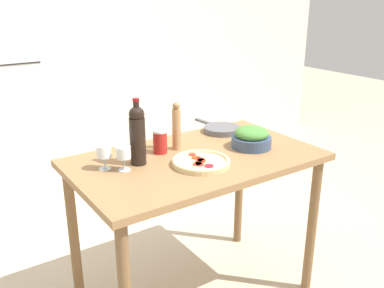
{
  "coord_description": "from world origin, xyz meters",
  "views": [
    {
      "loc": [
        -1.21,
        -1.76,
        1.74
      ],
      "look_at": [
        0.0,
        0.04,
        0.96
      ],
      "focal_mm": 40.0,
      "sensor_mm": 36.0,
      "label": 1
    }
  ],
  "objects_px": {
    "salad_bowl": "(251,138)",
    "wine_glass_near": "(123,154)",
    "salt_canister": "(160,141)",
    "wine_glass_far": "(104,153)",
    "pepper_mill": "(176,127)",
    "cast_iron_skillet": "(221,129)",
    "wine_bottle": "(137,134)",
    "homemade_pizza": "(201,162)"
  },
  "relations": [
    {
      "from": "wine_bottle",
      "to": "pepper_mill",
      "type": "xyz_separation_m",
      "value": [
        0.28,
        0.07,
        -0.03
      ]
    },
    {
      "from": "homemade_pizza",
      "to": "salad_bowl",
      "type": "bearing_deg",
      "value": 7.73
    },
    {
      "from": "wine_glass_near",
      "to": "cast_iron_skillet",
      "type": "bearing_deg",
      "value": 15.64
    },
    {
      "from": "wine_glass_far",
      "to": "salad_bowl",
      "type": "distance_m",
      "value": 0.83
    },
    {
      "from": "wine_glass_far",
      "to": "wine_bottle",
      "type": "bearing_deg",
      "value": -9.63
    },
    {
      "from": "cast_iron_skillet",
      "to": "wine_glass_far",
      "type": "bearing_deg",
      "value": -169.97
    },
    {
      "from": "wine_glass_near",
      "to": "homemade_pizza",
      "type": "relative_size",
      "value": 0.42
    },
    {
      "from": "salad_bowl",
      "to": "cast_iron_skillet",
      "type": "distance_m",
      "value": 0.32
    },
    {
      "from": "homemade_pizza",
      "to": "cast_iron_skillet",
      "type": "height_order",
      "value": "cast_iron_skillet"
    },
    {
      "from": "wine_glass_near",
      "to": "salt_canister",
      "type": "distance_m",
      "value": 0.29
    },
    {
      "from": "salad_bowl",
      "to": "wine_glass_near",
      "type": "bearing_deg",
      "value": 172.32
    },
    {
      "from": "pepper_mill",
      "to": "cast_iron_skillet",
      "type": "bearing_deg",
      "value": 14.85
    },
    {
      "from": "wine_bottle",
      "to": "homemade_pizza",
      "type": "relative_size",
      "value": 1.15
    },
    {
      "from": "wine_glass_far",
      "to": "pepper_mill",
      "type": "distance_m",
      "value": 0.45
    },
    {
      "from": "wine_glass_far",
      "to": "homemade_pizza",
      "type": "bearing_deg",
      "value": -27.13
    },
    {
      "from": "pepper_mill",
      "to": "salt_canister",
      "type": "bearing_deg",
      "value": 179.45
    },
    {
      "from": "wine_glass_far",
      "to": "cast_iron_skillet",
      "type": "distance_m",
      "value": 0.86
    },
    {
      "from": "wine_glass_near",
      "to": "salad_bowl",
      "type": "distance_m",
      "value": 0.75
    },
    {
      "from": "wine_glass_far",
      "to": "homemade_pizza",
      "type": "relative_size",
      "value": 0.42
    },
    {
      "from": "homemade_pizza",
      "to": "pepper_mill",
      "type": "bearing_deg",
      "value": 85.74
    },
    {
      "from": "wine_bottle",
      "to": "wine_glass_far",
      "type": "xyz_separation_m",
      "value": [
        -0.17,
        0.03,
        -0.07
      ]
    },
    {
      "from": "wine_glass_near",
      "to": "cast_iron_skillet",
      "type": "xyz_separation_m",
      "value": [
        0.78,
        0.22,
        -0.07
      ]
    },
    {
      "from": "homemade_pizza",
      "to": "cast_iron_skillet",
      "type": "relative_size",
      "value": 0.82
    },
    {
      "from": "salt_canister",
      "to": "wine_glass_near",
      "type": "bearing_deg",
      "value": -157.49
    },
    {
      "from": "homemade_pizza",
      "to": "cast_iron_skillet",
      "type": "bearing_deg",
      "value": 41.41
    },
    {
      "from": "salad_bowl",
      "to": "cast_iron_skillet",
      "type": "height_order",
      "value": "salad_bowl"
    },
    {
      "from": "wine_bottle",
      "to": "wine_glass_far",
      "type": "bearing_deg",
      "value": 170.37
    },
    {
      "from": "wine_bottle",
      "to": "pepper_mill",
      "type": "height_order",
      "value": "wine_bottle"
    },
    {
      "from": "wine_glass_near",
      "to": "wine_glass_far",
      "type": "xyz_separation_m",
      "value": [
        -0.07,
        0.07,
        -0.0
      ]
    },
    {
      "from": "wine_bottle",
      "to": "homemade_pizza",
      "type": "bearing_deg",
      "value": -36.58
    },
    {
      "from": "pepper_mill",
      "to": "salad_bowl",
      "type": "distance_m",
      "value": 0.43
    },
    {
      "from": "salad_bowl",
      "to": "salt_canister",
      "type": "bearing_deg",
      "value": 155.74
    },
    {
      "from": "wine_glass_far",
      "to": "pepper_mill",
      "type": "height_order",
      "value": "pepper_mill"
    },
    {
      "from": "wine_glass_far",
      "to": "cast_iron_skillet",
      "type": "height_order",
      "value": "wine_glass_far"
    },
    {
      "from": "salt_canister",
      "to": "cast_iron_skillet",
      "type": "xyz_separation_m",
      "value": [
        0.5,
        0.1,
        -0.05
      ]
    },
    {
      "from": "pepper_mill",
      "to": "wine_glass_near",
      "type": "bearing_deg",
      "value": -163.52
    },
    {
      "from": "wine_glass_near",
      "to": "cast_iron_skillet",
      "type": "relative_size",
      "value": 0.34
    },
    {
      "from": "pepper_mill",
      "to": "salt_canister",
      "type": "height_order",
      "value": "pepper_mill"
    },
    {
      "from": "salad_bowl",
      "to": "wine_bottle",
      "type": "bearing_deg",
      "value": 167.87
    },
    {
      "from": "pepper_mill",
      "to": "salad_bowl",
      "type": "bearing_deg",
      "value": -29.99
    },
    {
      "from": "homemade_pizza",
      "to": "salt_canister",
      "type": "height_order",
      "value": "salt_canister"
    },
    {
      "from": "wine_bottle",
      "to": "cast_iron_skillet",
      "type": "bearing_deg",
      "value": 14.85
    }
  ]
}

